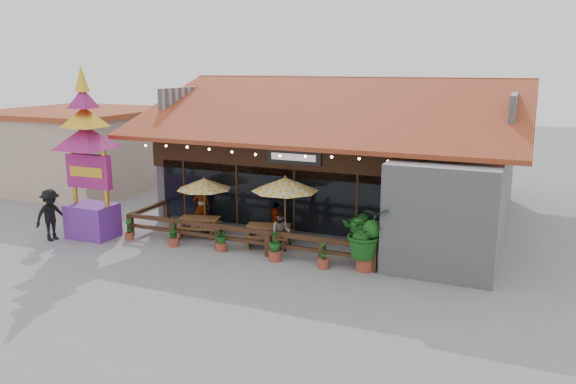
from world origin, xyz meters
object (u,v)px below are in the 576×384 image
at_px(picnic_table_left, 200,223).
at_px(picnic_table_right, 268,232).
at_px(thai_sign_tower, 86,142).
at_px(umbrella_right, 285,185).
at_px(umbrella_left, 204,184).
at_px(tropical_plant, 366,233).
at_px(pedestrian, 51,215).

relative_size(picnic_table_left, picnic_table_right, 0.95).
bearing_deg(thai_sign_tower, umbrella_right, 15.44).
xyz_separation_m(picnic_table_left, thai_sign_tower, (-3.73, -1.82, 3.25)).
xyz_separation_m(umbrella_left, picnic_table_left, (-0.07, -0.31, -1.53)).
bearing_deg(picnic_table_left, umbrella_right, 3.28).
height_order(umbrella_left, tropical_plant, umbrella_left).
relative_size(umbrella_left, thai_sign_tower, 0.33).
relative_size(umbrella_right, tropical_plant, 1.43).
relative_size(umbrella_left, tropical_plant, 1.05).
relative_size(umbrella_left, pedestrian, 1.16).
xyz_separation_m(umbrella_left, picnic_table_right, (2.96, -0.36, -1.50)).
height_order(tropical_plant, pedestrian, tropical_plant).
height_order(thai_sign_tower, pedestrian, thai_sign_tower).
distance_m(picnic_table_left, picnic_table_right, 3.03).
bearing_deg(tropical_plant, pedestrian, -172.34).
height_order(umbrella_left, picnic_table_left, umbrella_left).
bearing_deg(tropical_plant, thai_sign_tower, -176.50).
bearing_deg(thai_sign_tower, picnic_table_right, 14.67).
relative_size(umbrella_right, pedestrian, 1.58).
distance_m(umbrella_left, picnic_table_right, 3.34).
bearing_deg(pedestrian, umbrella_right, -58.65).
bearing_deg(picnic_table_left, pedestrian, -150.50).
bearing_deg(umbrella_left, pedestrian, -148.19).
relative_size(tropical_plant, pedestrian, 1.11).
distance_m(picnic_table_left, pedestrian, 5.64).
distance_m(umbrella_left, umbrella_right, 3.54).
height_order(umbrella_left, umbrella_right, umbrella_right).
height_order(umbrella_right, pedestrian, umbrella_right).
height_order(picnic_table_left, pedestrian, pedestrian).
relative_size(umbrella_right, thai_sign_tower, 0.45).
distance_m(umbrella_left, pedestrian, 5.92).
height_order(umbrella_right, thai_sign_tower, thai_sign_tower).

